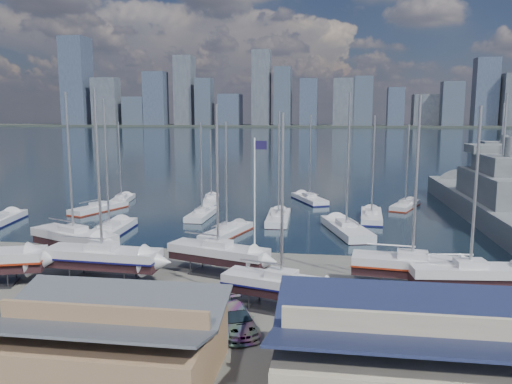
% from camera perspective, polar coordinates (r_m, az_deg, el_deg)
% --- Properties ---
extents(ground, '(1400.00, 1400.00, 0.00)m').
position_cam_1_polar(ground, '(43.93, -7.77, -10.07)').
color(ground, '#605E59').
rests_on(ground, ground).
extents(water, '(1400.00, 600.00, 0.40)m').
position_cam_1_polar(water, '(350.36, 6.60, 6.39)').
color(water, '#1B2C3E').
rests_on(water, ground).
extents(far_shore, '(1400.00, 80.00, 2.20)m').
position_cam_1_polar(far_shore, '(610.12, 7.46, 7.49)').
color(far_shore, '#2D332D').
rests_on(far_shore, ground).
extents(skyline, '(639.14, 43.80, 107.69)m').
position_cam_1_polar(skyline, '(604.46, 6.76, 11.09)').
color(skyline, '#475166').
rests_on(skyline, far_shore).
extents(shed_grey, '(12.60, 8.40, 4.17)m').
position_cam_1_polar(shed_grey, '(29.23, -16.99, -15.83)').
color(shed_grey, '#8C6B4C').
rests_on(shed_grey, ground).
extents(shed_blue, '(13.65, 9.45, 4.71)m').
position_cam_1_polar(shed_blue, '(26.90, 17.24, -17.44)').
color(shed_blue, '#BFB293').
rests_on(shed_blue, ground).
extents(sailboat_cradle_2, '(10.28, 6.67, 16.32)m').
position_cam_1_polar(sailboat_cradle_2, '(52.80, -20.10, -4.95)').
color(sailboat_cradle_2, '#2D2D33').
rests_on(sailboat_cradle_2, ground).
extents(sailboat_cradle_3, '(10.26, 3.37, 16.33)m').
position_cam_1_polar(sailboat_cradle_3, '(45.07, -17.15, -7.12)').
color(sailboat_cradle_3, '#2D2D33').
rests_on(sailboat_cradle_3, ground).
extents(sailboat_cradle_4, '(9.53, 5.25, 15.07)m').
position_cam_1_polar(sailboat_cradle_4, '(44.74, -4.34, -6.94)').
color(sailboat_cradle_4, '#2D2D33').
rests_on(sailboat_cradle_4, ground).
extents(sailboat_cradle_5, '(9.10, 4.72, 14.30)m').
position_cam_1_polar(sailboat_cradle_5, '(36.70, 2.93, -10.57)').
color(sailboat_cradle_5, '#2D2D33').
rests_on(sailboat_cradle_5, ground).
extents(sailboat_cradle_6, '(9.91, 3.78, 15.65)m').
position_cam_1_polar(sailboat_cradle_6, '(42.83, 17.41, -8.02)').
color(sailboat_cradle_6, '#2D2D33').
rests_on(sailboat_cradle_6, ground).
extents(sailboat_cradle_7, '(9.24, 3.46, 14.82)m').
position_cam_1_polar(sailboat_cradle_7, '(42.32, 23.24, -8.59)').
color(sailboat_cradle_7, '#2D2D33').
rests_on(sailboat_cradle_7, ground).
extents(sailboat_moored_1, '(5.83, 10.14, 14.63)m').
position_cam_1_polar(sailboat_moored_1, '(77.61, -17.50, -1.89)').
color(sailboat_moored_1, black).
rests_on(sailboat_moored_1, water).
extents(sailboat_moored_2, '(4.00, 9.36, 13.68)m').
position_cam_1_polar(sailboat_moored_2, '(83.99, -15.12, -0.99)').
color(sailboat_moored_2, black).
rests_on(sailboat_moored_2, water).
extents(sailboat_moored_3, '(3.70, 11.36, 16.76)m').
position_cam_1_polar(sailboat_moored_3, '(61.93, -16.39, -4.48)').
color(sailboat_moored_3, black).
rests_on(sailboat_moored_3, water).
extents(sailboat_moored_4, '(2.78, 9.19, 13.79)m').
position_cam_1_polar(sailboat_moored_4, '(70.04, -6.18, -2.64)').
color(sailboat_moored_4, black).
rests_on(sailboat_moored_4, water).
extents(sailboat_moored_5, '(3.83, 8.53, 12.32)m').
position_cam_1_polar(sailboat_moored_5, '(82.14, -5.12, -0.94)').
color(sailboat_moored_5, black).
rests_on(sailboat_moored_5, water).
extents(sailboat_moored_6, '(5.17, 9.74, 14.02)m').
position_cam_1_polar(sailboat_moored_6, '(59.35, -3.36, -4.70)').
color(sailboat_moored_6, black).
rests_on(sailboat_moored_6, water).
extents(sailboat_moored_7, '(3.23, 10.23, 15.29)m').
position_cam_1_polar(sailboat_moored_7, '(67.05, 2.57, -3.11)').
color(sailboat_moored_7, black).
rests_on(sailboat_moored_7, water).
extents(sailboat_moored_8, '(6.64, 10.16, 14.80)m').
position_cam_1_polar(sailboat_moored_8, '(82.46, 6.11, -0.92)').
color(sailboat_moored_8, black).
rests_on(sailboat_moored_8, water).
extents(sailboat_moored_9, '(6.38, 12.01, 17.47)m').
position_cam_1_polar(sailboat_moored_9, '(61.39, 10.27, -4.36)').
color(sailboat_moored_9, black).
rests_on(sailboat_moored_9, water).
extents(sailboat_moored_10, '(3.40, 10.03, 14.76)m').
position_cam_1_polar(sailboat_moored_10, '(70.04, 13.05, -2.83)').
color(sailboat_moored_10, black).
rests_on(sailboat_moored_10, water).
extents(sailboat_moored_11, '(5.76, 9.19, 13.34)m').
position_cam_1_polar(sailboat_moored_11, '(79.92, 16.69, -1.55)').
color(sailboat_moored_11, black).
rests_on(sailboat_moored_11, water).
extents(naval_ship_east, '(8.75, 52.60, 18.73)m').
position_cam_1_polar(naval_ship_east, '(74.66, 25.97, -1.72)').
color(naval_ship_east, slate).
rests_on(naval_ship_east, water).
extents(naval_ship_west, '(9.15, 41.14, 17.67)m').
position_cam_1_polar(naval_ship_west, '(98.94, 25.94, 0.65)').
color(naval_ship_west, slate).
rests_on(naval_ship_west, water).
extents(car_a, '(3.07, 4.60, 1.45)m').
position_cam_1_polar(car_a, '(38.32, -21.34, -12.32)').
color(car_a, gray).
rests_on(car_a, ground).
extents(car_b, '(4.26, 2.15, 1.34)m').
position_cam_1_polar(car_b, '(33.88, -13.15, -14.88)').
color(car_b, gray).
rests_on(car_b, ground).
extents(car_c, '(3.96, 5.35, 1.35)m').
position_cam_1_polar(car_c, '(35.35, -5.39, -13.64)').
color(car_c, gray).
rests_on(car_c, ground).
extents(car_d, '(4.23, 5.89, 1.58)m').
position_cam_1_polar(car_d, '(33.99, -2.28, -14.34)').
color(car_d, gray).
rests_on(car_d, ground).
extents(flagpole, '(1.08, 0.12, 12.27)m').
position_cam_1_polar(flagpole, '(42.32, -0.05, -0.81)').
color(flagpole, white).
rests_on(flagpole, ground).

